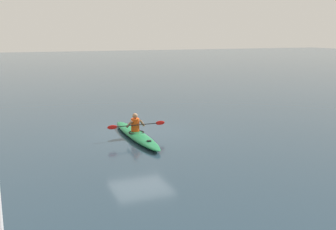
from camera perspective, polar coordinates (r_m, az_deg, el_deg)
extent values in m
plane|color=#233847|center=(17.00, -4.00, -2.52)|extent=(160.00, 160.00, 0.00)
ellipsoid|color=#19723F|center=(16.15, -4.57, -2.81)|extent=(0.76, 5.02, 0.26)
torus|color=black|center=(16.07, -4.51, -2.48)|extent=(0.63, 0.63, 0.04)
cylinder|color=black|center=(14.74, -2.72, -3.70)|extent=(0.18, 0.18, 0.02)
cylinder|color=#E04C14|center=(16.14, -4.69, -1.40)|extent=(0.34, 0.34, 0.52)
sphere|color=#936B4C|center=(16.07, -4.72, -0.11)|extent=(0.21, 0.21, 0.21)
cylinder|color=black|center=(15.95, -4.47, -1.43)|extent=(2.00, 0.06, 0.03)
ellipsoid|color=red|center=(16.29, -1.13, -1.12)|extent=(0.40, 0.05, 0.17)
ellipsoid|color=red|center=(15.67, -7.94, -1.74)|extent=(0.40, 0.05, 0.17)
cylinder|color=#936B4C|center=(16.14, -3.70, -1.15)|extent=(0.27, 0.22, 0.34)
cylinder|color=#936B4C|center=(15.98, -5.52, -1.31)|extent=(0.27, 0.22, 0.34)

